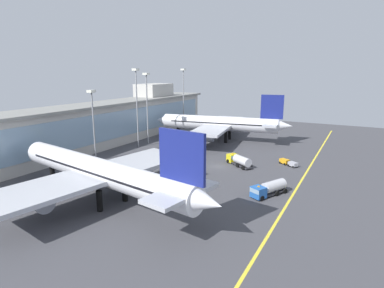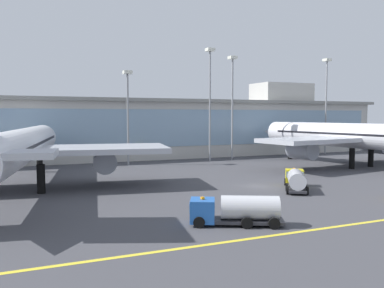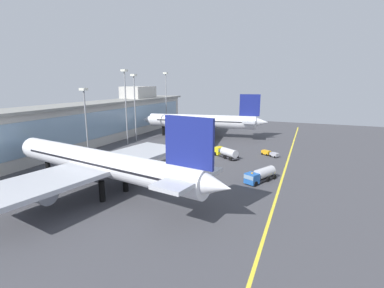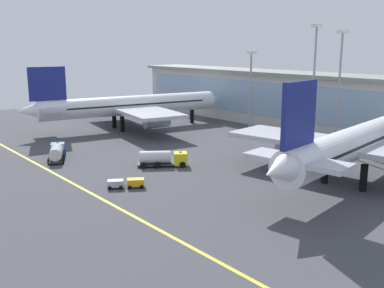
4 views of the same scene
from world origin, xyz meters
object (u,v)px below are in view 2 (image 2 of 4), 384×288
object	(u,v)px
airliner_near_right	(349,136)
fuel_tanker_truck	(233,210)
apron_light_mast_centre	(210,89)
airliner_near_left	(21,148)
apron_light_mast_far_east	(232,93)
apron_light_mast_west	(128,102)
baggage_tug_near	(296,179)
apron_light_mast_east	(326,93)

from	to	relation	value
airliner_near_right	fuel_tanker_truck	world-z (taller)	airliner_near_right
apron_light_mast_centre	airliner_near_right	bearing A→B (deg)	-41.91
airliner_near_left	apron_light_mast_centre	size ratio (longest dim) A/B	2.16
airliner_near_left	apron_light_mast_far_east	size ratio (longest dim) A/B	2.28
apron_light_mast_west	apron_light_mast_centre	bearing A→B (deg)	-1.24
fuel_tanker_truck	apron_light_mast_far_east	bearing A→B (deg)	-92.13
apron_light_mast_far_east	apron_light_mast_west	bearing A→B (deg)	179.92
baggage_tug_near	fuel_tanker_truck	bearing A→B (deg)	160.74
airliner_near_right	apron_light_mast_east	bearing A→B (deg)	-41.01
apron_light_mast_east	baggage_tug_near	bearing A→B (deg)	-135.39
airliner_near_left	apron_light_mast_west	bearing A→B (deg)	-33.12
airliner_near_right	airliner_near_left	bearing A→B (deg)	83.01
airliner_near_right	apron_light_mast_west	size ratio (longest dim) A/B	2.55
airliner_near_right	apron_light_mast_west	distance (m)	47.26
apron_light_mast_west	airliner_near_right	bearing A→B (deg)	-26.28
fuel_tanker_truck	apron_light_mast_east	distance (m)	82.22
airliner_near_right	baggage_tug_near	size ratio (longest dim) A/B	5.80
baggage_tug_near	apron_light_mast_centre	bearing A→B (deg)	27.38
fuel_tanker_truck	airliner_near_right	bearing A→B (deg)	-119.00
airliner_near_left	airliner_near_right	world-z (taller)	airliner_near_right
apron_light_mast_far_east	airliner_near_left	bearing A→B (deg)	-153.90
fuel_tanker_truck	baggage_tug_near	size ratio (longest dim) A/B	1.04
airliner_near_left	apron_light_mast_west	world-z (taller)	apron_light_mast_west
airliner_near_right	apron_light_mast_far_east	size ratio (longest dim) A/B	2.08
baggage_tug_near	airliner_near_left	bearing A→B (deg)	101.43
baggage_tug_near	apron_light_mast_west	distance (m)	42.59
apron_light_mast_east	apron_light_mast_far_east	size ratio (longest dim) A/B	1.06
fuel_tanker_truck	apron_light_mast_west	bearing A→B (deg)	-66.27
airliner_near_left	fuel_tanker_truck	world-z (taller)	airliner_near_left
airliner_near_left	apron_light_mast_far_east	distance (m)	53.01
fuel_tanker_truck	baggage_tug_near	bearing A→B (deg)	-116.71
apron_light_mast_centre	apron_light_mast_far_east	distance (m)	6.19
baggage_tug_near	apron_light_mast_east	world-z (taller)	apron_light_mast_east
baggage_tug_near	apron_light_mast_east	distance (m)	61.11
apron_light_mast_centre	apron_light_mast_far_east	xyz separation A→B (m)	(6.13, 0.39, -0.77)
fuel_tanker_truck	apron_light_mast_centre	bearing A→B (deg)	-86.74
apron_light_mast_centre	apron_light_mast_far_east	size ratio (longest dim) A/B	1.06
fuel_tanker_truck	apron_light_mast_east	size ratio (longest dim) A/B	0.35
airliner_near_left	fuel_tanker_truck	bearing A→B (deg)	-136.62
apron_light_mast_east	apron_light_mast_west	bearing A→B (deg)	-176.53
airliner_near_left	baggage_tug_near	distance (m)	39.47
apron_light_mast_far_east	baggage_tug_near	bearing A→B (deg)	-105.57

